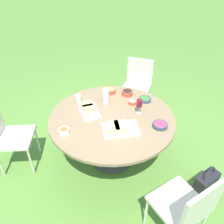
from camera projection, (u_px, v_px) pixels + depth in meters
The scene contains 17 objects.
ground_plane at pixel (112, 158), 3.01m from camera, with size 40.00×40.00×0.00m, color #5B8C38.
dining_table at pixel (112, 122), 2.65m from camera, with size 1.49×1.49×0.71m.
chair_near_left at pixel (187, 206), 1.86m from camera, with size 0.47×0.45×0.89m.
chair_near_right at pixel (138, 81), 3.72m from camera, with size 0.60×0.60×0.89m.
chair_far_back at pixel (7, 133), 2.63m from camera, with size 0.59×0.59×0.89m.
water_pitcher at pixel (106, 96), 2.78m from camera, with size 0.10×0.09×0.19m.
wine_glass at pixel (139, 104), 2.57m from camera, with size 0.07×0.07×0.19m.
platter_bread_main at pixel (119, 128), 2.37m from camera, with size 0.47×0.41×0.08m.
platter_charcuterie at pixel (88, 109), 2.67m from camera, with size 0.30×0.41×0.07m.
bowl_fries at pixel (111, 91), 3.02m from camera, with size 0.13×0.13×0.06m.
bowl_salad at pixel (145, 99), 2.86m from camera, with size 0.16×0.16×0.04m.
bowl_olives at pixel (127, 93), 2.98m from camera, with size 0.15×0.15×0.06m.
bowl_dip_red at pixel (160, 125), 2.42m from camera, with size 0.17×0.17×0.04m.
bowl_dip_cream at pixel (132, 102), 2.80m from camera, with size 0.09×0.09×0.04m.
bowl_roasted_veg at pixel (64, 131), 2.33m from camera, with size 0.11×0.11×0.06m.
cup_water_near at pixel (79, 98), 2.84m from camera, with size 0.07×0.07×0.09m.
handbag at pixel (206, 182), 2.53m from camera, with size 0.30×0.14×0.37m.
Camera 1 is at (1.21, 1.70, 2.26)m, focal length 35.00 mm.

